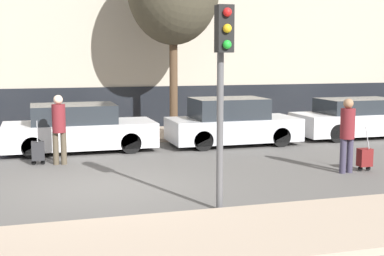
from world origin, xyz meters
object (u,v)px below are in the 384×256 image
at_px(trolley_left, 38,151).
at_px(parked_car_3, 361,119).
at_px(pedestrian_left, 59,125).
at_px(pedestrian_right, 347,131).
at_px(parked_car_2, 232,123).
at_px(parked_bicycle, 60,124).
at_px(traffic_light, 223,66).
at_px(trolley_right, 365,157).
at_px(parked_car_1, 78,129).

bearing_deg(trolley_left, parked_car_3, 9.40).
relative_size(pedestrian_left, pedestrian_right, 1.01).
xyz_separation_m(parked_car_2, parked_bicycle, (-5.11, 2.92, -0.19)).
bearing_deg(parked_car_2, traffic_light, -112.13).
distance_m(trolley_right, traffic_light, 5.49).
bearing_deg(trolley_right, pedestrian_left, 157.53).
distance_m(parked_car_3, trolley_left, 10.82).
bearing_deg(pedestrian_left, parked_car_3, 22.56).
bearing_deg(parked_car_3, pedestrian_right, -126.89).
xyz_separation_m(pedestrian_left, trolley_left, (-0.54, 0.11, -0.66)).
distance_m(parked_car_2, parked_car_3, 4.80).
height_order(trolley_left, trolley_right, trolley_left).
bearing_deg(parked_car_3, parked_car_2, -177.39).
bearing_deg(traffic_light, pedestrian_left, 116.41).
height_order(pedestrian_left, pedestrian_right, pedestrian_left).
bearing_deg(parked_car_1, traffic_light, -74.63).
bearing_deg(parked_car_1, trolley_right, -36.79).
xyz_separation_m(trolley_left, trolley_right, (7.57, -3.03, -0.02)).
relative_size(pedestrian_left, trolley_right, 1.64).
bearing_deg(traffic_light, pedestrian_right, 29.09).
bearing_deg(parked_car_3, traffic_light, -137.09).
xyz_separation_m(parked_car_1, parked_bicycle, (-0.40, 2.69, -0.16)).
xyz_separation_m(trolley_left, traffic_light, (3.10, -5.27, 2.23)).
height_order(parked_car_2, pedestrian_right, pedestrian_right).
bearing_deg(pedestrian_right, traffic_light, 22.83).
distance_m(parked_car_3, traffic_light, 10.52).
bearing_deg(parked_car_3, parked_car_1, 179.98).
distance_m(parked_car_1, trolley_left, 2.14).
xyz_separation_m(parked_car_2, parked_car_3, (4.80, 0.22, -0.05)).
distance_m(parked_car_2, trolley_right, 4.89).
distance_m(trolley_left, traffic_light, 6.51).
relative_size(pedestrian_right, traffic_light, 0.49).
relative_size(parked_car_1, pedestrian_right, 2.44).
relative_size(trolley_right, parked_bicycle, 0.62).
relative_size(parked_car_2, parked_bicycle, 2.28).
bearing_deg(trolley_right, parked_car_2, 110.44).
bearing_deg(parked_car_1, trolley_left, -123.35).
relative_size(trolley_right, traffic_light, 0.30).
bearing_deg(traffic_light, parked_car_3, 42.91).
height_order(trolley_left, traffic_light, traffic_light).
bearing_deg(traffic_light, parked_car_2, 67.87).
height_order(parked_car_2, parked_car_3, parked_car_2).
height_order(trolley_right, traffic_light, traffic_light).
height_order(parked_car_3, trolley_right, parked_car_3).
distance_m(pedestrian_right, traffic_light, 4.76).
height_order(parked_car_2, trolley_left, parked_car_2).
distance_m(parked_car_3, parked_bicycle, 10.27).
relative_size(parked_car_2, pedestrian_left, 2.26).
bearing_deg(parked_car_2, trolley_left, -165.24).
bearing_deg(parked_car_3, trolley_left, -170.60).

